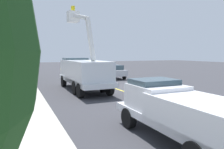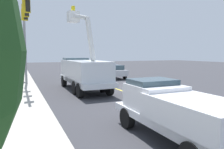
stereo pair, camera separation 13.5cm
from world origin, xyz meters
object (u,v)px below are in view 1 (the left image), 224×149
at_px(passing_minivan, 112,70).
at_px(traffic_cone_mid_front, 94,80).
at_px(service_pickup_truck, 178,110).
at_px(utility_bucket_truck, 83,71).
at_px(traffic_signal_mast, 25,26).

distance_m(passing_minivan, traffic_cone_mid_front, 5.36).
height_order(service_pickup_truck, traffic_cone_mid_front, service_pickup_truck).
distance_m(utility_bucket_truck, service_pickup_truck, 11.59).
distance_m(service_pickup_truck, traffic_cone_mid_front, 14.97).
bearing_deg(traffic_cone_mid_front, traffic_signal_mast, 88.62).
height_order(utility_bucket_truck, traffic_cone_mid_front, utility_bucket_truck).
relative_size(utility_bucket_truck, traffic_signal_mast, 1.06).
relative_size(passing_minivan, traffic_signal_mast, 0.62).
xyz_separation_m(utility_bucket_truck, traffic_signal_mast, (3.35, 4.25, 3.94)).
bearing_deg(traffic_signal_mast, passing_minivan, -70.45).
bearing_deg(service_pickup_truck, traffic_signal_mast, 15.48).
bearing_deg(utility_bucket_truck, traffic_cone_mid_front, -33.90).
relative_size(service_pickup_truck, passing_minivan, 1.17).
xyz_separation_m(service_pickup_truck, traffic_signal_mast, (14.94, 4.14, 4.44)).
height_order(utility_bucket_truck, traffic_signal_mast, traffic_signal_mast).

